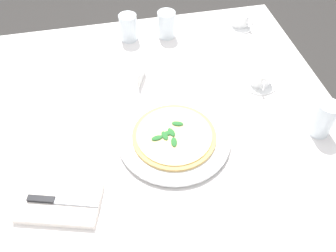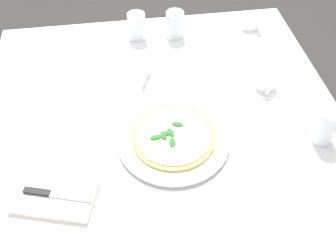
{
  "view_description": "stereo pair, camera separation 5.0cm",
  "coord_description": "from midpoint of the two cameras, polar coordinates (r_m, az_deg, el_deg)",
  "views": [
    {
      "loc": [
        -0.15,
        -0.79,
        1.66
      ],
      "look_at": [
        0.01,
        -0.05,
        0.78
      ],
      "focal_mm": 38.96,
      "sensor_mm": 36.0,
      "label": 1
    },
    {
      "loc": [
        -0.1,
        -0.8,
        1.66
      ],
      "look_at": [
        0.01,
        -0.05,
        0.78
      ],
      "focal_mm": 38.96,
      "sensor_mm": 36.0,
      "label": 2
    }
  ],
  "objects": [
    {
      "name": "water_glass_far_right",
      "position": [
        1.53,
        -7.16,
        14.82
      ],
      "size": [
        0.07,
        0.07,
        0.11
      ],
      "color": "white",
      "rests_on": "dining_table"
    },
    {
      "name": "dinner_knife",
      "position": [
        1.05,
        -17.96,
        -11.09
      ],
      "size": [
        0.19,
        0.07,
        0.01
      ],
      "rotation": [
        0.0,
        0.0,
        -0.29
      ],
      "color": "silver",
      "rests_on": "napkin_folded"
    },
    {
      "name": "coffee_cup_center_back",
      "position": [
        1.63,
        10.29,
        15.94
      ],
      "size": [
        0.13,
        0.13,
        0.06
      ],
      "color": "white",
      "rests_on": "dining_table"
    },
    {
      "name": "pizza_plate",
      "position": [
        1.14,
        -0.3,
        -2.0
      ],
      "size": [
        0.35,
        0.35,
        0.02
      ],
      "color": "white",
      "rests_on": "dining_table"
    },
    {
      "name": "water_glass_left_edge",
      "position": [
        1.54,
        -1.22,
        15.37
      ],
      "size": [
        0.07,
        0.07,
        0.11
      ],
      "color": "white",
      "rests_on": "dining_table"
    },
    {
      "name": "menu_card",
      "position": [
        1.33,
        -5.3,
        8.02
      ],
      "size": [
        0.04,
        0.08,
        0.06
      ],
      "rotation": [
        0.0,
        0.0,
        4.3
      ],
      "color": "white",
      "rests_on": "dining_table"
    },
    {
      "name": "ground_plane",
      "position": [
        1.84,
        -1.42,
        -15.05
      ],
      "size": [
        8.0,
        8.0,
        0.0
      ],
      "primitive_type": "plane",
      "color": "#33302D"
    },
    {
      "name": "water_glass_right_edge",
      "position": [
        1.22,
        21.97,
        0.75
      ],
      "size": [
        0.07,
        0.07,
        0.12
      ],
      "color": "white",
      "rests_on": "dining_table"
    },
    {
      "name": "dining_table",
      "position": [
        1.3,
        -1.94,
        -2.77
      ],
      "size": [
        1.21,
        1.21,
        0.76
      ],
      "color": "white",
      "rests_on": "ground_plane"
    },
    {
      "name": "pizza",
      "position": [
        1.13,
        -0.32,
        -1.55
      ],
      "size": [
        0.26,
        0.26,
        0.02
      ],
      "color": "#DBAD60",
      "rests_on": "pizza_plate"
    },
    {
      "name": "coffee_cup_near_right",
      "position": [
        1.35,
        13.19,
        7.33
      ],
      "size": [
        0.13,
        0.13,
        0.06
      ],
      "color": "white",
      "rests_on": "dining_table"
    },
    {
      "name": "napkin_folded",
      "position": [
        1.06,
        -17.93,
        -11.45
      ],
      "size": [
        0.25,
        0.19,
        0.02
      ],
      "rotation": [
        0.0,
        0.0,
        -0.29
      ],
      "color": "white",
      "rests_on": "dining_table"
    }
  ]
}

